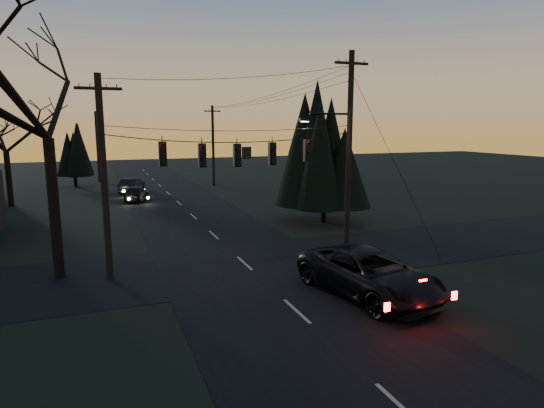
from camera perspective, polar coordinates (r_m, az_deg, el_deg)
name	(u,v)px	position (r m, az deg, el deg)	size (l,w,h in m)	color
ground_plane	(357,367)	(13.27, 10.67, -19.49)	(160.00, 160.00, 0.00)	black
main_road	(199,222)	(31.07, -9.10, -2.23)	(8.00, 120.00, 0.02)	black
cross_road	(245,263)	(21.70, -3.46, -7.46)	(60.00, 7.00, 0.02)	black
utility_pole_right	(346,252)	(23.87, 9.28, -5.97)	(5.00, 0.30, 10.00)	black
utility_pole_left	(110,279)	(20.78, -19.62, -8.85)	(1.80, 0.30, 8.50)	black
utility_pole_far_r	(214,185)	(49.59, -7.29, 2.32)	(1.80, 0.30, 8.50)	black
utility_pole_far_l	(100,182)	(56.12, -20.79, 2.63)	(0.30, 0.30, 8.00)	black
span_signal_assembly	(238,154)	(20.68, -4.25, 6.33)	(11.50, 0.44, 1.65)	black
bare_tree_left	(43,78)	(20.79, -26.78, 13.96)	(9.78, 9.78, 11.89)	black
evergreen_right	(325,152)	(30.27, 6.65, 6.50)	(4.83, 4.83, 8.24)	black
bare_tree_dist	(4,130)	(41.64, -30.60, 8.02)	(7.20, 7.20, 8.73)	black
evergreen_dist	(73,151)	(52.27, -23.66, 6.06)	(3.38, 3.38, 6.27)	black
suv_near	(369,274)	(17.91, 12.08, -8.55)	(2.89, 6.27, 1.74)	black
sedan_oncoming_a	(136,193)	(40.70, -16.66, 1.31)	(1.63, 4.04, 1.38)	black
sedan_oncoming_b	(132,186)	(45.45, -17.16, 2.20)	(1.55, 4.43, 1.46)	black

